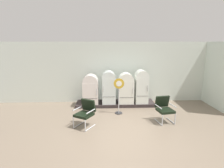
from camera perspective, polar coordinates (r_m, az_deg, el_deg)
ground at (r=6.30m, az=2.70°, el=-15.72°), size 12.00×10.00×0.05m
back_wall at (r=9.31m, az=0.81°, el=3.74°), size 11.76×0.12×3.03m
side_wall_right at (r=9.64m, az=30.13°, el=2.19°), size 0.16×2.20×3.03m
display_plinth at (r=9.04m, az=1.01°, el=-6.04°), size 3.76×0.95×0.15m
refrigerator_0 at (r=8.73m, az=-6.66°, el=-1.38°), size 0.71×0.69×1.38m
refrigerator_1 at (r=8.69m, az=-1.00°, el=-0.68°), size 0.62×0.70×1.54m
refrigerator_2 at (r=8.75m, az=4.35°, el=-1.02°), size 0.70×0.67×1.45m
refrigerator_3 at (r=8.85m, az=9.09°, el=-0.45°), size 0.59×0.69×1.58m
armchair_left at (r=6.75m, az=-8.23°, el=-8.56°), size 0.83×0.86×0.97m
armchair_right at (r=7.35m, az=15.92°, el=-7.12°), size 0.71×0.76×0.97m
sign_stand at (r=7.78m, az=2.13°, el=-4.01°), size 0.44×0.32×1.54m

